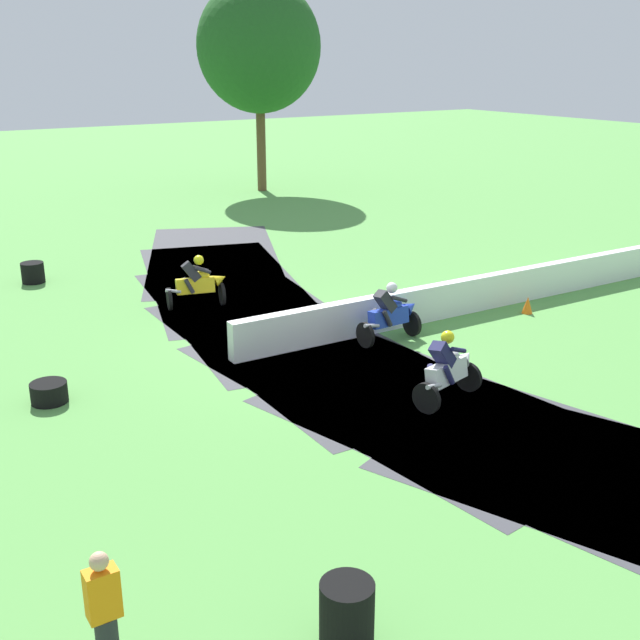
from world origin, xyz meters
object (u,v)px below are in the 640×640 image
Objects in this scene: motorcycle_trailing_white at (449,368)px; tire_stack_near at (33,273)px; motorcycle_chase_blue at (391,313)px; traffic_cone at (528,305)px; motorcycle_lead_yellow at (198,283)px; track_marshal at (105,620)px; tire_stack_mid_a at (49,392)px; tire_stack_mid_b at (347,614)px.

motorcycle_trailing_white is 2.56× the size of tire_stack_near.
traffic_cone is (4.24, -0.27, -0.44)m from motorcycle_chase_blue.
traffic_cone is at bearing 29.28° from motorcycle_trailing_white.
tire_stack_near is (-5.90, 9.55, -0.36)m from motorcycle_chase_blue.
motorcycle_chase_blue is 11.23m from tire_stack_near.
motorcycle_chase_blue is at bearing 71.59° from motorcycle_trailing_white.
motorcycle_lead_yellow is 13.21m from track_marshal.
tire_stack_mid_a is at bearing 175.09° from traffic_cone.
motorcycle_chase_blue reaches higher than traffic_cone.
motorcycle_trailing_white is (1.66, -8.04, -0.00)m from motorcycle_lead_yellow.
tire_stack_mid_a is 8.57m from tire_stack_mid_b.
motorcycle_lead_yellow reaches higher than tire_stack_mid_a.
track_marshal is 3.70× the size of traffic_cone.
motorcycle_lead_yellow is 5.52m from motorcycle_chase_blue.
track_marshal reaches higher than motorcycle_trailing_white.
tire_stack_mid_a is 1.59× the size of traffic_cone.
track_marshal is at bearing -117.94° from motorcycle_lead_yellow.
motorcycle_trailing_white reaches higher than tire_stack_mid_a.
motorcycle_trailing_white reaches higher than traffic_cone.
tire_stack_mid_a is at bearing -101.27° from tire_stack_near.
motorcycle_trailing_white is at bearing -150.72° from traffic_cone.
motorcycle_lead_yellow is at bearing 101.65° from motorcycle_trailing_white.
tire_stack_mid_a is (-1.75, -8.80, -0.10)m from tire_stack_near.
tire_stack_near reaches higher than traffic_cone.
track_marshal reaches higher than tire_stack_near.
tire_stack_mid_b is at bearing -106.62° from motorcycle_lead_yellow.
track_marshal reaches higher than motorcycle_lead_yellow.
motorcycle_trailing_white reaches higher than tire_stack_near.
motorcycle_chase_blue is at bearing -60.19° from motorcycle_lead_yellow.
motorcycle_chase_blue is 2.10× the size of tire_stack_mid_b.
motorcycle_chase_blue is at bearing -58.28° from tire_stack_near.
track_marshal is (-2.45, 0.85, 0.42)m from tire_stack_mid_b.
tire_stack_near is 0.82× the size of tire_stack_mid_b.
tire_stack_near is at bearing 88.09° from tire_stack_mid_b.
motorcycle_chase_blue is 2.56× the size of tire_stack_near.
tire_stack_mid_a is (-7.66, 0.75, -0.46)m from motorcycle_chase_blue.
track_marshal is at bearing -99.50° from tire_stack_mid_a.
motorcycle_chase_blue is at bearing 176.31° from traffic_cone.
motorcycle_chase_blue reaches higher than tire_stack_mid_b.
motorcycle_trailing_white is 7.02m from tire_stack_mid_b.
tire_stack_mid_b is 2.63m from track_marshal.
motorcycle_trailing_white is 1.03× the size of track_marshal.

